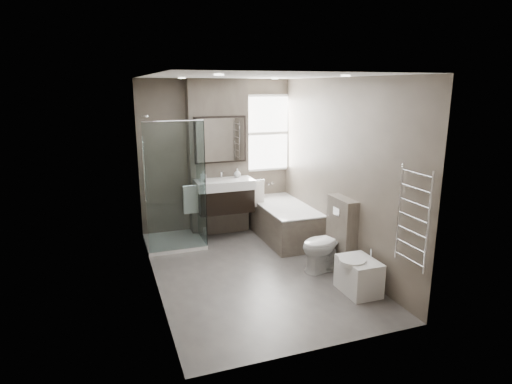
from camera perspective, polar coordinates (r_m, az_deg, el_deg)
name	(u,v)px	position (r m, az deg, el deg)	size (l,w,h in m)	color
room	(253,179)	(5.57, -0.37, 1.70)	(2.70, 3.90, 2.70)	#55514E
vanity_pier	(218,158)	(7.24, -5.06, 4.52)	(1.00, 0.25, 2.60)	#5E554A
vanity	(224,195)	(7.03, -4.23, -0.42)	(0.95, 0.47, 0.66)	black
mirror_cabinet	(220,140)	(7.04, -4.77, 6.96)	(0.86, 0.08, 0.76)	black
towel_left	(191,200)	(6.89, -8.67, -1.02)	(0.24, 0.06, 0.44)	white
towel_right	(257,194)	(7.18, 0.12, -0.25)	(0.24, 0.06, 0.44)	white
shower_enclosure	(180,216)	(6.87, -10.07, -3.11)	(0.90, 0.90, 2.00)	white
bathtub	(284,220)	(7.15, 3.71, -3.71)	(0.75, 1.60, 0.57)	#5E554A
window	(266,133)	(7.56, 1.35, 7.84)	(0.98, 0.06, 1.33)	white
toilet	(326,244)	(6.00, 9.32, -6.85)	(0.42, 0.73, 0.74)	white
cistern_box	(341,233)	(6.08, 11.31, -5.36)	(0.19, 0.55, 1.00)	#5E554A
bidet	(358,275)	(5.49, 13.48, -10.72)	(0.46, 0.54, 0.55)	white
towel_radiator	(413,217)	(4.87, 20.22, -3.20)	(0.03, 0.49, 1.10)	silver
soap_bottle_a	(203,176)	(6.85, -7.02, 2.11)	(0.08, 0.08, 0.17)	white
soap_bottle_b	(237,173)	(7.13, -2.51, 2.56)	(0.12, 0.12, 0.15)	white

